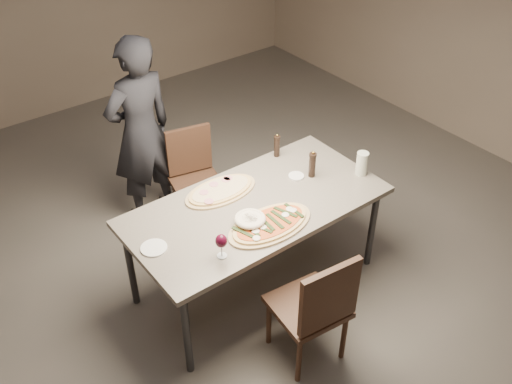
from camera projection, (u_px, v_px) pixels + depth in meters
room at (256, 121)px, 3.51m from camera, size 7.00×7.00×7.00m
dining_table at (256, 210)px, 3.93m from camera, size 1.80×0.90×0.75m
zucchini_pizza at (270, 224)px, 3.70m from camera, size 0.62×0.34×0.05m
ham_pizza at (221, 190)px, 3.99m from camera, size 0.55×0.31×0.04m
bread_basket at (250, 221)px, 3.68m from camera, size 0.20×0.20×0.07m
oil_dish at (296, 176)px, 4.15m from camera, size 0.11×0.11×0.01m
pepper_mill_left at (277, 146)px, 4.32m from camera, size 0.05×0.05×0.19m
pepper_mill_right at (312, 165)px, 4.10m from camera, size 0.05×0.05×0.21m
carafe at (362, 163)px, 4.13m from camera, size 0.09×0.09×0.18m
wine_glass at (221, 242)px, 3.41m from camera, size 0.08×0.08×0.17m
side_plate at (154, 248)px, 3.53m from camera, size 0.17×0.17×0.01m
chair_near at (316, 306)px, 3.48m from camera, size 0.47×0.47×0.91m
chair_far at (194, 172)px, 4.69m from camera, size 0.47×0.47×0.84m
diner at (141, 132)px, 4.55m from camera, size 0.62×0.44×1.62m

